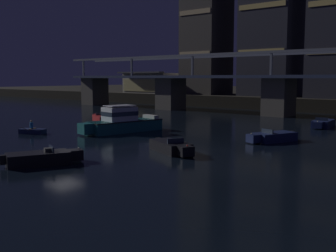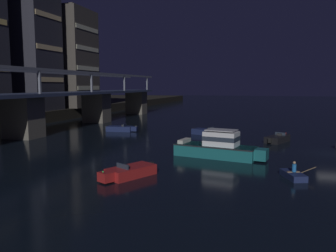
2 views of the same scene
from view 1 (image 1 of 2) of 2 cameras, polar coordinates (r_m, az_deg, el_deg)
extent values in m
plane|color=black|center=(31.88, -14.33, -3.58)|extent=(400.00, 400.00, 0.00)
cube|color=#605B51|center=(87.27, -10.17, 4.79)|extent=(3.60, 4.40, 5.55)
cube|color=#605B51|center=(73.03, 0.38, 4.53)|extent=(3.60, 4.40, 5.55)
cube|color=#605B51|center=(62.32, 15.21, 3.92)|extent=(3.60, 4.40, 5.55)
cube|color=#2D3856|center=(62.26, 15.29, 6.67)|extent=(87.66, 6.40, 0.45)
cube|color=slate|center=(59.73, 14.25, 10.00)|extent=(87.66, 0.36, 0.36)
cube|color=slate|center=(65.02, 16.44, 9.65)|extent=(87.66, 0.36, 0.36)
cube|color=slate|center=(85.39, -11.72, 7.96)|extent=(0.30, 0.30, 3.20)
cube|color=slate|center=(75.34, -5.10, 8.25)|extent=(0.30, 0.30, 3.20)
cube|color=slate|center=(66.58, 3.42, 8.46)|extent=(0.30, 0.30, 3.20)
cube|color=slate|center=(59.65, 14.21, 8.47)|extent=(0.30, 0.30, 3.20)
cube|color=beige|center=(83.06, 3.69, 10.03)|extent=(7.38, 0.10, 0.90)
cube|color=beige|center=(83.93, 3.74, 15.61)|extent=(7.38, 0.10, 0.90)
cube|color=#F2D172|center=(76.56, 12.77, 10.10)|extent=(8.99, 0.10, 0.90)
cube|color=#F2D172|center=(77.48, 12.94, 16.09)|extent=(8.99, 0.10, 0.90)
cube|color=#B2AD9E|center=(92.04, -2.39, 6.00)|extent=(12.00, 6.00, 4.40)
cube|color=#EAD88C|center=(89.79, -3.69, 5.69)|extent=(11.20, 0.10, 2.64)
cube|color=#4C4C51|center=(89.38, -3.94, 7.47)|extent=(12.40, 1.60, 0.30)
cube|color=#196066|center=(42.85, -6.07, 0.01)|extent=(4.06, 8.35, 1.20)
cube|color=#196066|center=(40.50, -11.41, -0.36)|extent=(1.61, 1.35, 1.04)
cube|color=black|center=(42.79, -6.08, 0.74)|extent=(4.15, 8.44, 0.10)
cube|color=white|center=(42.39, -6.76, 1.69)|extent=(2.67, 3.54, 1.40)
cube|color=#283342|center=(42.39, -6.76, 1.76)|extent=(2.71, 3.59, 0.44)
cube|color=silver|center=(42.32, -6.78, 2.84)|extent=(2.40, 3.18, 0.08)
cube|color=#B7B2A8|center=(44.74, -2.46, 1.33)|extent=(2.16, 0.98, 0.36)
cube|color=black|center=(31.03, 0.33, -2.90)|extent=(4.30, 3.26, 0.80)
cube|color=black|center=(28.92, 2.48, -3.52)|extent=(1.23, 1.27, 0.70)
cube|color=#283342|center=(30.19, 1.06, -2.06)|extent=(0.65, 1.27, 0.36)
cube|color=#262628|center=(30.41, 0.84, -2.11)|extent=(0.60, 0.68, 0.24)
cube|color=black|center=(32.92, -1.35, -2.17)|extent=(0.48, 0.48, 0.60)
sphere|color=red|center=(28.63, 2.73, -2.75)|extent=(0.12, 0.12, 0.12)
cube|color=maroon|center=(53.08, -9.10, 1.04)|extent=(4.30, 3.38, 0.80)
cube|color=maroon|center=(55.39, -9.74, 1.32)|extent=(1.25, 1.29, 0.70)
cube|color=#283342|center=(53.84, -9.34, 1.74)|extent=(0.70, 1.25, 0.36)
cube|color=#262628|center=(53.60, -9.27, 1.65)|extent=(0.61, 0.68, 0.24)
cube|color=black|center=(50.99, -8.48, 0.94)|extent=(0.48, 0.48, 0.60)
sphere|color=#33D84C|center=(55.59, -9.81, 1.78)|extent=(0.12, 0.12, 0.12)
cube|color=#19234C|center=(37.30, 14.63, -1.49)|extent=(3.10, 4.30, 0.80)
cube|color=#19234C|center=(35.67, 11.85, -1.70)|extent=(1.25, 1.20, 0.70)
cube|color=#283342|center=(36.64, 13.70, -0.69)|extent=(1.29, 0.59, 0.36)
cube|color=#262628|center=(36.81, 13.98, -0.76)|extent=(0.67, 0.58, 0.24)
cube|color=black|center=(38.80, 16.92, -1.10)|extent=(0.47, 0.47, 0.60)
sphere|color=beige|center=(35.45, 11.57, -1.04)|extent=(0.12, 0.12, 0.12)
cube|color=#19234C|center=(49.93, 20.85, 0.33)|extent=(2.17, 4.07, 0.80)
cube|color=#19234C|center=(47.59, 20.21, 0.12)|extent=(1.07, 0.99, 0.70)
cube|color=#283342|center=(49.04, 20.66, 0.91)|extent=(1.35, 0.23, 0.36)
cube|color=#262628|center=(49.29, 20.72, 0.86)|extent=(0.60, 0.45, 0.24)
cube|color=black|center=(52.01, 21.39, 0.66)|extent=(0.39, 0.39, 0.60)
sphere|color=beige|center=(47.30, 20.16, 0.61)|extent=(0.12, 0.12, 0.12)
cube|color=black|center=(27.85, -17.66, -4.34)|extent=(3.27, 4.30, 0.80)
cube|color=black|center=(28.28, -12.83, -3.92)|extent=(1.28, 1.23, 0.70)
cube|color=#283342|center=(27.88, -15.97, -3.06)|extent=(1.27, 0.66, 0.36)
cube|color=#262628|center=(27.85, -16.47, -3.21)|extent=(0.68, 0.60, 0.24)
cube|color=black|center=(27.62, -22.10, -4.40)|extent=(0.48, 0.48, 0.60)
sphere|color=beige|center=(28.26, -12.36, -3.03)|extent=(0.12, 0.12, 0.12)
cube|color=#19234C|center=(43.34, -18.39, -0.70)|extent=(2.82, 1.98, 0.48)
cube|color=#7F6647|center=(43.30, -18.40, -0.35)|extent=(0.55, 0.99, 0.06)
cylinder|color=#1E66B2|center=(43.33, -18.53, 0.09)|extent=(0.32, 0.32, 0.60)
sphere|color=tan|center=(43.28, -18.55, 0.63)|extent=(0.22, 0.22, 0.22)
cylinder|color=olive|center=(42.46, -19.24, -0.42)|extent=(0.60, 1.43, 0.59)
camera|label=2|loc=(68.19, -29.66, 7.15)|focal=36.26mm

